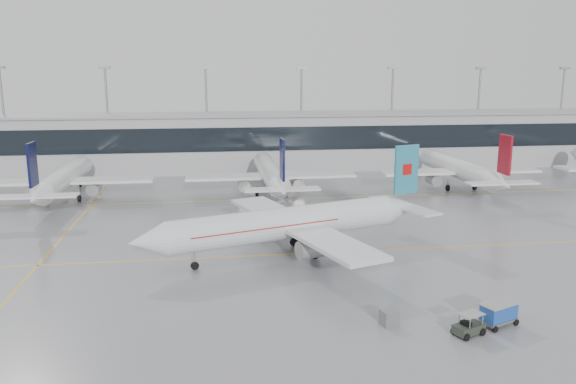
{
  "coord_description": "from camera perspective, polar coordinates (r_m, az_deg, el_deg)",
  "views": [
    {
      "loc": [
        -10.51,
        -62.96,
        21.0
      ],
      "look_at": [
        0.0,
        12.0,
        5.0
      ],
      "focal_mm": 35.0,
      "sensor_mm": 36.0,
      "label": 1
    }
  ],
  "objects": [
    {
      "name": "taxi_line_north",
      "position": [
        95.87,
        -1.49,
        -0.72
      ],
      "size": [
        120.0,
        0.25,
        0.01
      ],
      "primitive_type": "cube",
      "color": "gold",
      "rests_on": "ground"
    },
    {
      "name": "baggage_cart",
      "position": [
        51.82,
        20.62,
        -11.36
      ],
      "size": [
        3.69,
        2.9,
        2.02
      ],
      "rotation": [
        0.0,
        0.0,
        0.39
      ],
      "color": "gray",
      "rests_on": "ground"
    },
    {
      "name": "taxi_line_main",
      "position": [
        67.19,
        1.43,
        -6.28
      ],
      "size": [
        120.0,
        0.25,
        0.01
      ],
      "primitive_type": "cube",
      "color": "gold",
      "rests_on": "ground"
    },
    {
      "name": "gse_unit",
      "position": [
        49.6,
        10.22,
        -12.47
      ],
      "size": [
        1.6,
        1.53,
        1.33
      ],
      "primitive_type": "cube",
      "rotation": [
        0.0,
        0.0,
        0.26
      ],
      "color": "slate",
      "rests_on": "ground"
    },
    {
      "name": "light_masts",
      "position": [
        131.6,
        -3.43,
        8.58
      ],
      "size": [
        156.4,
        1.0,
        22.6
      ],
      "color": "gray",
      "rests_on": "ground"
    },
    {
      "name": "terminal_roof",
      "position": [
        125.7,
        -3.2,
        7.9
      ],
      "size": [
        182.0,
        16.0,
        0.4
      ],
      "primitive_type": "cube",
      "color": "gray",
      "rests_on": "ground"
    },
    {
      "name": "parked_jet_d",
      "position": [
        108.21,
        17.02,
        2.22
      ],
      "size": [
        29.64,
        36.96,
        11.72
      ],
      "rotation": [
        0.0,
        0.0,
        1.57
      ],
      "color": "silver",
      "rests_on": "ground"
    },
    {
      "name": "parked_jet_b",
      "position": [
        101.19,
        -21.86,
        1.23
      ],
      "size": [
        29.64,
        36.96,
        11.72
      ],
      "rotation": [
        0.0,
        0.0,
        1.57
      ],
      "color": "silver",
      "rests_on": "ground"
    },
    {
      "name": "taxi_line_cross",
      "position": [
        83.05,
        -21.31,
        -3.54
      ],
      "size": [
        0.25,
        60.0,
        0.01
      ],
      "primitive_type": "cube",
      "color": "gold",
      "rests_on": "ground"
    },
    {
      "name": "baggage_tug",
      "position": [
        49.47,
        17.86,
        -12.98
      ],
      "size": [
        3.79,
        2.4,
        1.83
      ],
      "rotation": [
        0.0,
        0.0,
        0.39
      ],
      "color": "#2A2F27",
      "rests_on": "ground"
    },
    {
      "name": "parked_jet_c",
      "position": [
        98.74,
        -1.75,
        1.85
      ],
      "size": [
        29.64,
        36.96,
        11.72
      ],
      "rotation": [
        0.0,
        0.0,
        1.57
      ],
      "color": "silver",
      "rests_on": "ground"
    },
    {
      "name": "air_canada_jet",
      "position": [
        66.08,
        0.76,
        -3.11
      ],
      "size": [
        37.17,
        30.57,
        12.09
      ],
      "rotation": [
        0.0,
        0.0,
        3.47
      ],
      "color": "silver",
      "rests_on": "ground"
    },
    {
      "name": "terminal_glass",
      "position": [
        118.65,
        -2.86,
        5.39
      ],
      "size": [
        180.0,
        0.2,
        5.0
      ],
      "primitive_type": "cube",
      "color": "black",
      "rests_on": "ground"
    },
    {
      "name": "terminal",
      "position": [
        126.29,
        -3.16,
        5.1
      ],
      "size": [
        180.0,
        15.0,
        12.0
      ],
      "primitive_type": "cube",
      "color": "#9F9FA3",
      "rests_on": "ground"
    },
    {
      "name": "ground",
      "position": [
        67.19,
        1.43,
        -6.28
      ],
      "size": [
        320.0,
        320.0,
        0.0
      ],
      "primitive_type": "plane",
      "color": "gray",
      "rests_on": "ground"
    }
  ]
}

